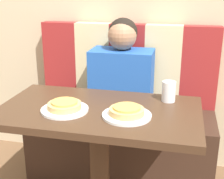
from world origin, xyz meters
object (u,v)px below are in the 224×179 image
(pizza_right, at_px, (127,111))
(plate_left, at_px, (65,110))
(pizza_left, at_px, (65,105))
(plate_right, at_px, (127,115))
(drinking_cup, at_px, (169,91))
(person, at_px, (122,71))

(pizza_right, bearing_deg, plate_left, 180.00)
(pizza_left, bearing_deg, pizza_right, 0.00)
(plate_left, height_order, plate_right, same)
(plate_left, xyz_separation_m, drinking_cup, (0.47, 0.24, 0.05))
(pizza_left, relative_size, drinking_cup, 1.52)
(pizza_right, bearing_deg, drinking_cup, 54.74)
(pizza_left, height_order, pizza_right, same)
(plate_left, relative_size, pizza_left, 1.41)
(plate_right, height_order, pizza_left, pizza_left)
(plate_left, bearing_deg, plate_right, 0.00)
(person, height_order, pizza_left, person)
(plate_right, bearing_deg, plate_left, 180.00)
(plate_left, relative_size, pizza_right, 1.41)
(plate_right, xyz_separation_m, drinking_cup, (0.17, 0.24, 0.05))
(pizza_left, bearing_deg, plate_right, 0.00)
(plate_left, bearing_deg, person, 76.73)
(plate_right, distance_m, drinking_cup, 0.30)
(person, bearing_deg, pizza_right, -76.73)
(pizza_right, distance_m, drinking_cup, 0.30)
(person, bearing_deg, pizza_left, -103.27)
(pizza_left, bearing_deg, person, 76.73)
(plate_right, distance_m, pizza_left, 0.30)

